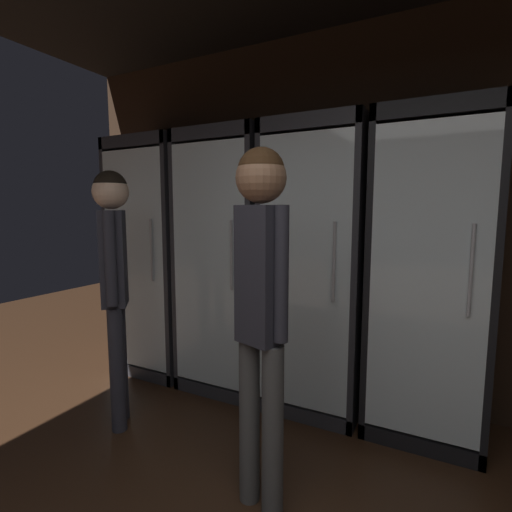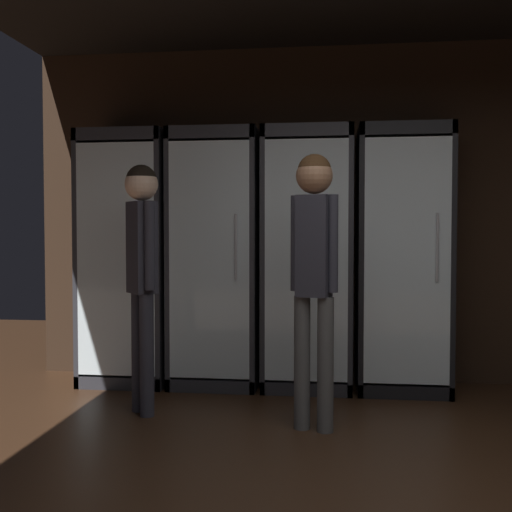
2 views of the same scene
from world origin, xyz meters
name	(u,v)px [view 1 (image 1 of 2)]	position (x,y,z in m)	size (l,w,h in m)	color
wall_back	(419,218)	(0.00, 3.03, 1.40)	(6.00, 0.06, 2.80)	black
cooler_far_left	(161,260)	(-2.13, 2.74, 1.01)	(0.70, 0.60, 2.06)	#2B2B30
cooler_left	(231,265)	(-1.39, 2.74, 1.01)	(0.70, 0.60, 2.06)	#2B2B30
cooler_center	(318,272)	(-0.64, 2.74, 1.01)	(0.70, 0.60, 2.06)	#2B2B30
cooler_right	(429,281)	(0.10, 2.74, 1.00)	(0.70, 0.60, 2.06)	black
shopper_near	(261,287)	(-0.56, 1.63, 1.10)	(0.30, 0.23, 1.73)	#4C4C4C
shopper_far	(114,264)	(-1.74, 1.84, 1.10)	(0.25, 0.27, 1.70)	#2D2D38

